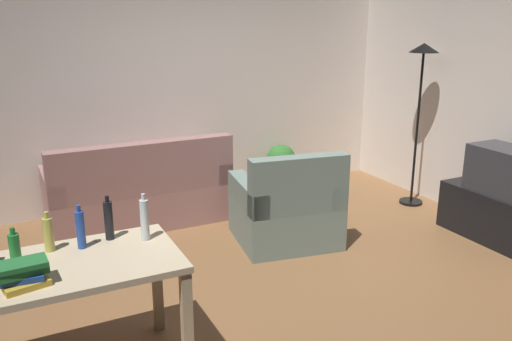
{
  "coord_description": "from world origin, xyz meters",
  "views": [
    {
      "loc": [
        -1.95,
        -3.61,
        2.1
      ],
      "look_at": [
        0.1,
        0.5,
        0.75
      ],
      "focal_mm": 37.32,
      "sensor_mm": 36.0,
      "label": 1
    }
  ],
  "objects_px": {
    "bottle_blue": "(81,229)",
    "couch": "(139,195)",
    "tv": "(504,171)",
    "bottle_clear": "(145,219)",
    "bottle_dark": "(109,220)",
    "desk": "(74,280)",
    "torchiere_lamp": "(421,80)",
    "bottle_green": "(15,248)",
    "book_stack": "(23,274)",
    "potted_plant": "(281,164)",
    "bottle_squat": "(48,234)",
    "armchair": "(287,211)",
    "tv_stand": "(498,217)"
  },
  "relations": [
    {
      "from": "potted_plant",
      "to": "bottle_green",
      "type": "distance_m",
      "value": 3.99
    },
    {
      "from": "torchiere_lamp",
      "to": "bottle_green",
      "type": "relative_size",
      "value": 8.53
    },
    {
      "from": "couch",
      "to": "bottle_clear",
      "type": "relative_size",
      "value": 6.06
    },
    {
      "from": "couch",
      "to": "bottle_dark",
      "type": "bearing_deg",
      "value": 71.44
    },
    {
      "from": "bottle_dark",
      "to": "couch",
      "type": "bearing_deg",
      "value": 71.44
    },
    {
      "from": "torchiere_lamp",
      "to": "bottle_green",
      "type": "height_order",
      "value": "torchiere_lamp"
    },
    {
      "from": "bottle_blue",
      "to": "bottle_dark",
      "type": "relative_size",
      "value": 0.95
    },
    {
      "from": "couch",
      "to": "armchair",
      "type": "distance_m",
      "value": 1.58
    },
    {
      "from": "couch",
      "to": "bottle_clear",
      "type": "bearing_deg",
      "value": 77.09
    },
    {
      "from": "bottle_green",
      "to": "tv",
      "type": "bearing_deg",
      "value": 2.67
    },
    {
      "from": "couch",
      "to": "bottle_green",
      "type": "relative_size",
      "value": 8.56
    },
    {
      "from": "tv",
      "to": "bottle_clear",
      "type": "distance_m",
      "value": 3.47
    },
    {
      "from": "bottle_blue",
      "to": "bottle_dark",
      "type": "xyz_separation_m",
      "value": [
        0.18,
        0.06,
        0.01
      ]
    },
    {
      "from": "bottle_green",
      "to": "bottle_squat",
      "type": "distance_m",
      "value": 0.21
    },
    {
      "from": "bottle_blue",
      "to": "tv",
      "type": "bearing_deg",
      "value": 2.29
    },
    {
      "from": "armchair",
      "to": "book_stack",
      "type": "relative_size",
      "value": 3.78
    },
    {
      "from": "torchiere_lamp",
      "to": "book_stack",
      "type": "xyz_separation_m",
      "value": [
        -4.17,
        -1.67,
        -0.58
      ]
    },
    {
      "from": "bottle_green",
      "to": "bottle_clear",
      "type": "height_order",
      "value": "bottle_clear"
    },
    {
      "from": "torchiere_lamp",
      "to": "desk",
      "type": "bearing_deg",
      "value": -159.01
    },
    {
      "from": "torchiere_lamp",
      "to": "tv_stand",
      "type": "bearing_deg",
      "value": -90.0
    },
    {
      "from": "tv",
      "to": "armchair",
      "type": "xyz_separation_m",
      "value": [
        -1.84,
        0.86,
        -0.38
      ]
    },
    {
      "from": "bottle_squat",
      "to": "bottle_clear",
      "type": "xyz_separation_m",
      "value": [
        0.55,
        -0.09,
        0.03
      ]
    },
    {
      "from": "desk",
      "to": "bottle_squat",
      "type": "relative_size",
      "value": 4.92
    },
    {
      "from": "potted_plant",
      "to": "bottle_squat",
      "type": "distance_m",
      "value": 3.8
    },
    {
      "from": "desk",
      "to": "bottle_green",
      "type": "distance_m",
      "value": 0.37
    },
    {
      "from": "tv",
      "to": "couch",
      "type": "bearing_deg",
      "value": 56.34
    },
    {
      "from": "torchiere_lamp",
      "to": "bottle_clear",
      "type": "xyz_separation_m",
      "value": [
        -3.46,
        -1.38,
        -0.52
      ]
    },
    {
      "from": "couch",
      "to": "torchiere_lamp",
      "type": "relative_size",
      "value": 1.0
    },
    {
      "from": "bottle_squat",
      "to": "bottle_dark",
      "type": "height_order",
      "value": "bottle_dark"
    },
    {
      "from": "desk",
      "to": "armchair",
      "type": "xyz_separation_m",
      "value": [
        2.08,
        1.19,
        -0.33
      ]
    },
    {
      "from": "desk",
      "to": "bottle_dark",
      "type": "relative_size",
      "value": 4.22
    },
    {
      "from": "bottle_green",
      "to": "bottle_clear",
      "type": "bearing_deg",
      "value": -0.69
    },
    {
      "from": "desk",
      "to": "armchair",
      "type": "relative_size",
      "value": 1.18
    },
    {
      "from": "bottle_green",
      "to": "armchair",
      "type": "bearing_deg",
      "value": 24.09
    },
    {
      "from": "bottle_blue",
      "to": "desk",
      "type": "bearing_deg",
      "value": -116.15
    },
    {
      "from": "bottle_blue",
      "to": "couch",
      "type": "bearing_deg",
      "value": 67.73
    },
    {
      "from": "desk",
      "to": "bottle_dark",
      "type": "bearing_deg",
      "value": 42.18
    },
    {
      "from": "desk",
      "to": "book_stack",
      "type": "distance_m",
      "value": 0.36
    },
    {
      "from": "tv_stand",
      "to": "tv",
      "type": "bearing_deg",
      "value": -90.0
    },
    {
      "from": "bottle_blue",
      "to": "bottle_clear",
      "type": "relative_size",
      "value": 0.9
    },
    {
      "from": "torchiere_lamp",
      "to": "bottle_squat",
      "type": "relative_size",
      "value": 7.4
    },
    {
      "from": "couch",
      "to": "bottle_squat",
      "type": "bearing_deg",
      "value": 63.31
    },
    {
      "from": "couch",
      "to": "tv",
      "type": "distance_m",
      "value": 3.58
    },
    {
      "from": "desk",
      "to": "potted_plant",
      "type": "relative_size",
      "value": 2.11
    },
    {
      "from": "potted_plant",
      "to": "book_stack",
      "type": "height_order",
      "value": "book_stack"
    },
    {
      "from": "armchair",
      "to": "bottle_squat",
      "type": "distance_m",
      "value": 2.44
    },
    {
      "from": "potted_plant",
      "to": "bottle_squat",
      "type": "bearing_deg",
      "value": -140.43
    },
    {
      "from": "tv",
      "to": "book_stack",
      "type": "distance_m",
      "value": 4.21
    },
    {
      "from": "couch",
      "to": "tv",
      "type": "bearing_deg",
      "value": 146.34
    },
    {
      "from": "couch",
      "to": "bottle_clear",
      "type": "xyz_separation_m",
      "value": [
        -0.5,
        -2.18,
        0.59
      ]
    }
  ]
}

